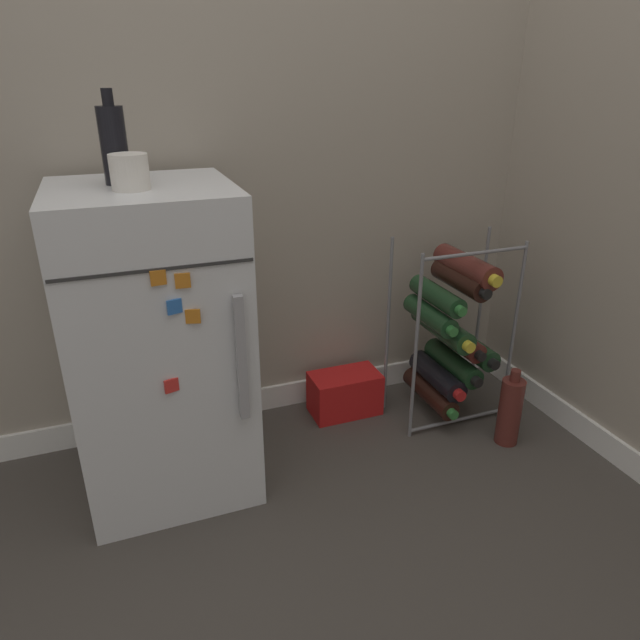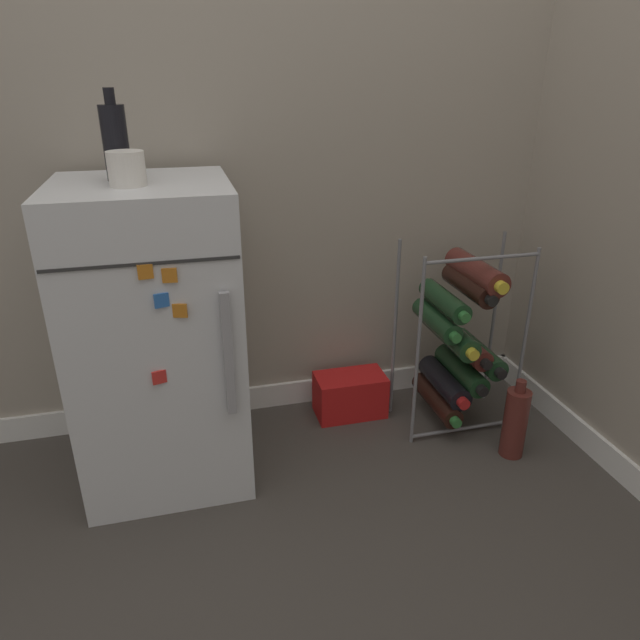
{
  "view_description": "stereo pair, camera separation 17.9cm",
  "coord_description": "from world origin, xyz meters",
  "px_view_note": "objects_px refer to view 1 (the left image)",
  "views": [
    {
      "loc": [
        -0.52,
        -1.15,
        1.17
      ],
      "look_at": [
        0.05,
        0.39,
        0.45
      ],
      "focal_mm": 32.0,
      "sensor_mm": 36.0,
      "label": 1
    },
    {
      "loc": [
        -0.35,
        -1.2,
        1.17
      ],
      "look_at": [
        0.05,
        0.39,
        0.45
      ],
      "focal_mm": 32.0,
      "sensor_mm": 36.0,
      "label": 2
    }
  ],
  "objects_px": {
    "wine_rack": "(449,331)",
    "loose_bottle_floor": "(510,411)",
    "fridge_top_bottle": "(114,144)",
    "mini_fridge": "(159,346)",
    "soda_box": "(345,393)",
    "fridge_top_cup": "(130,172)"
  },
  "relations": [
    {
      "from": "mini_fridge",
      "to": "soda_box",
      "type": "height_order",
      "value": "mini_fridge"
    },
    {
      "from": "fridge_top_bottle",
      "to": "mini_fridge",
      "type": "bearing_deg",
      "value": -42.63
    },
    {
      "from": "wine_rack",
      "to": "fridge_top_cup",
      "type": "distance_m",
      "value": 1.18
    },
    {
      "from": "wine_rack",
      "to": "loose_bottle_floor",
      "type": "xyz_separation_m",
      "value": [
        0.11,
        -0.24,
        -0.21
      ]
    },
    {
      "from": "fridge_top_cup",
      "to": "wine_rack",
      "type": "bearing_deg",
      "value": 4.04
    },
    {
      "from": "wine_rack",
      "to": "soda_box",
      "type": "relative_size",
      "value": 2.62
    },
    {
      "from": "mini_fridge",
      "to": "loose_bottle_floor",
      "type": "height_order",
      "value": "mini_fridge"
    },
    {
      "from": "wine_rack",
      "to": "fridge_top_bottle",
      "type": "xyz_separation_m",
      "value": [
        -1.03,
        0.02,
        0.67
      ]
    },
    {
      "from": "wine_rack",
      "to": "soda_box",
      "type": "bearing_deg",
      "value": 159.45
    },
    {
      "from": "loose_bottle_floor",
      "to": "wine_rack",
      "type": "bearing_deg",
      "value": 113.63
    },
    {
      "from": "fridge_top_cup",
      "to": "fridge_top_bottle",
      "type": "height_order",
      "value": "fridge_top_bottle"
    },
    {
      "from": "wine_rack",
      "to": "soda_box",
      "type": "height_order",
      "value": "wine_rack"
    },
    {
      "from": "fridge_top_bottle",
      "to": "loose_bottle_floor",
      "type": "xyz_separation_m",
      "value": [
        1.14,
        -0.26,
        -0.88
      ]
    },
    {
      "from": "fridge_top_bottle",
      "to": "loose_bottle_floor",
      "type": "relative_size",
      "value": 0.82
    },
    {
      "from": "wine_rack",
      "to": "fridge_top_bottle",
      "type": "relative_size",
      "value": 2.9
    },
    {
      "from": "fridge_top_cup",
      "to": "fridge_top_bottle",
      "type": "distance_m",
      "value": 0.11
    },
    {
      "from": "mini_fridge",
      "to": "loose_bottle_floor",
      "type": "xyz_separation_m",
      "value": [
        1.09,
        -0.22,
        -0.33
      ]
    },
    {
      "from": "mini_fridge",
      "to": "fridge_top_cup",
      "type": "distance_m",
      "value": 0.5
    },
    {
      "from": "fridge_top_bottle",
      "to": "wine_rack",
      "type": "bearing_deg",
      "value": -1.17
    },
    {
      "from": "mini_fridge",
      "to": "loose_bottle_floor",
      "type": "relative_size",
      "value": 3.26
    },
    {
      "from": "fridge_top_cup",
      "to": "loose_bottle_floor",
      "type": "xyz_separation_m",
      "value": [
        1.11,
        -0.17,
        -0.82
      ]
    },
    {
      "from": "fridge_top_cup",
      "to": "mini_fridge",
      "type": "bearing_deg",
      "value": 68.51
    }
  ]
}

